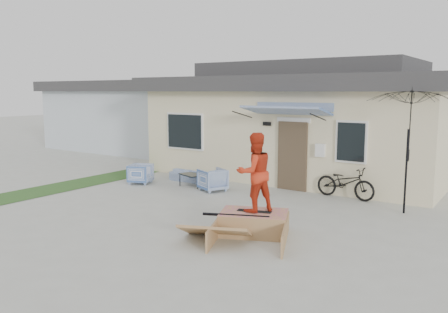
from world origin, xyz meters
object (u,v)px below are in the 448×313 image
Objects in this scene: patio_umbrella at (408,143)px; skate_ramp at (254,223)px; skater at (255,171)px; coffee_table at (195,180)px; armchair_right at (213,179)px; armchair_left at (141,173)px; skateboard at (254,211)px; bicycle at (345,179)px; loveseat at (190,173)px.

patio_umbrella is 1.37× the size of skate_ramp.
skater is (-0.02, 0.04, 1.12)m from skate_ramp.
patio_umbrella is (6.35, 0.29, 1.56)m from coffee_table.
armchair_left is at bearing -55.63° from armchair_right.
armchair_left is 0.96× the size of skateboard.
skateboard is at bearing 90.00° from skate_ramp.
skater is (-2.26, -3.48, -0.40)m from patio_umbrella.
armchair_right is at bearing -173.81° from patio_umbrella.
armchair_right is at bearing 114.70° from skate_ramp.
coffee_table is at bearing 126.63° from skateboard.
skate_ramp is (5.80, -2.50, -0.12)m from armchair_left.
armchair_left is 8.22m from patio_umbrella.
bicycle is 1.04× the size of skater.
bicycle is 2.25m from patio_umbrella.
armchair_right is at bearing 115.64° from bicycle.
armchair_left is 0.42× the size of skater.
patio_umbrella reaches higher than coffee_table.
armchair_left is 6.36m from skater.
skater is (-0.50, -4.20, 0.79)m from bicycle.
coffee_table is 5.32m from skater.
skater is (0.00, -0.00, 0.86)m from skateboard.
loveseat is 7.09m from patio_umbrella.
armchair_left reaches higher than skateboard.
loveseat is 5.20m from bicycle.
skater reaches higher than loveseat.
coffee_table is (1.69, 0.74, -0.16)m from armchair_left.
armchair_left is at bearing 141.62° from skateboard.
loveseat is at bearing 140.56° from coffee_table.
skateboard is at bearing -38.03° from coffee_table.
patio_umbrella reaches higher than skate_ramp.
armchair_right is 0.45× the size of skater.
skate_ramp is 2.54× the size of skateboard.
loveseat is at bearing -92.90° from armchair_right.
skateboard is (3.18, -2.89, 0.12)m from armchair_right.
loveseat is 5.95m from skateboard.
patio_umbrella reaches higher than bicycle.
loveseat is 1.90× the size of armchair_right.
armchair_left is 6.31m from skate_ramp.
coffee_table is at bearing -88.53° from armchair_left.
loveseat is at bearing -97.18° from skater.
armchair_right is at bearing -101.25° from skater.
skateboard is (4.67, -3.68, 0.21)m from loveseat.
bicycle reaches higher than loveseat.
bicycle is (6.27, 1.75, 0.20)m from armchair_left.
armchair_right is 0.43× the size of bicycle.
armchair_right is 4.30m from skateboard.
coffee_table is 1.07× the size of skateboard.
skate_ramp is (-0.48, -4.25, -0.32)m from bicycle.
patio_umbrella is at bearing 41.66° from skateboard.
bicycle is at bearing 67.92° from skateboard.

